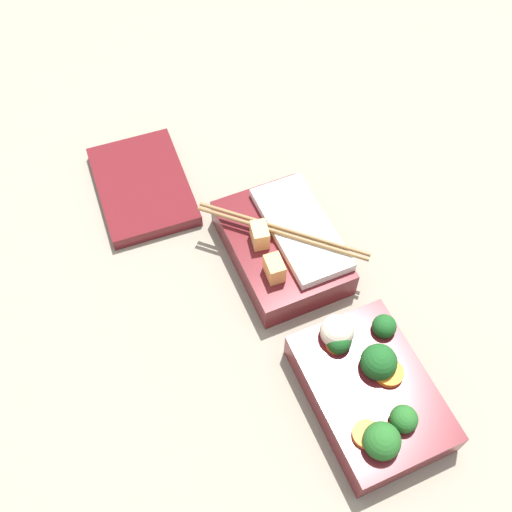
{
  "coord_description": "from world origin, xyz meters",
  "views": [
    {
      "loc": [
        -0.26,
        0.2,
        0.64
      ],
      "look_at": [
        0.1,
        0.05,
        0.04
      ],
      "focal_mm": 42.0,
      "sensor_mm": 36.0,
      "label": 1
    }
  ],
  "objects": [
    {
      "name": "ground_plane",
      "position": [
        0.0,
        0.0,
        0.0
      ],
      "size": [
        3.0,
        3.0,
        0.0
      ],
      "primitive_type": "plane",
      "color": "gray"
    },
    {
      "name": "bento_tray_vegetable",
      "position": [
        -0.1,
        -0.0,
        0.03
      ],
      "size": [
        0.17,
        0.12,
        0.07
      ],
      "color": "maroon",
      "rests_on": "ground_plane"
    },
    {
      "name": "bento_tray_rice",
      "position": [
        0.11,
        0.01,
        0.02
      ],
      "size": [
        0.17,
        0.16,
        0.07
      ],
      "color": "maroon",
      "rests_on": "ground_plane"
    },
    {
      "name": "bento_lid",
      "position": [
        0.29,
        0.14,
        0.01
      ],
      "size": [
        0.18,
        0.13,
        0.02
      ],
      "primitive_type": "cube",
      "rotation": [
        0.0,
        0.0,
        -0.06
      ],
      "color": "maroon",
      "rests_on": "ground_plane"
    }
  ]
}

